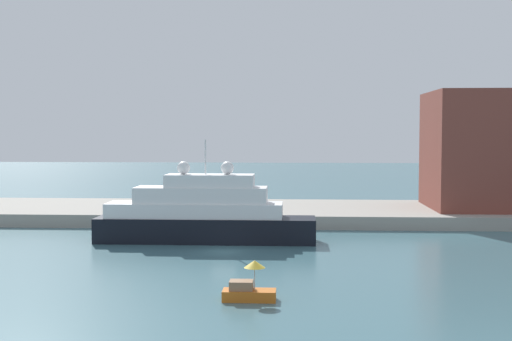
% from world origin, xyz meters
% --- Properties ---
extents(ground, '(400.00, 400.00, 0.00)m').
position_xyz_m(ground, '(0.00, 0.00, 0.00)').
color(ground, '#3D6670').
extents(quay_dock, '(110.00, 21.41, 1.68)m').
position_xyz_m(quay_dock, '(0.00, 26.71, 0.84)').
color(quay_dock, gray).
rests_on(quay_dock, ground).
extents(large_yacht, '(24.20, 4.86, 11.30)m').
position_xyz_m(large_yacht, '(-2.97, 6.25, 3.00)').
color(large_yacht, black).
rests_on(large_yacht, ground).
extents(small_motorboat, '(3.85, 1.63, 2.93)m').
position_xyz_m(small_motorboat, '(3.87, -19.69, 0.91)').
color(small_motorboat, '#C66019').
rests_on(small_motorboat, ground).
extents(harbor_building, '(16.54, 15.56, 16.00)m').
position_xyz_m(harbor_building, '(34.00, 27.00, 9.68)').
color(harbor_building, brown).
rests_on(harbor_building, quay_dock).
extents(parked_car, '(3.94, 1.62, 1.49)m').
position_xyz_m(parked_car, '(-12.73, 21.05, 2.31)').
color(parked_car, '#1E4C99').
rests_on(parked_car, quay_dock).
extents(person_figure, '(0.36, 0.36, 1.73)m').
position_xyz_m(person_figure, '(-6.79, 19.30, 2.48)').
color(person_figure, '#4C4C4C').
rests_on(person_figure, quay_dock).
extents(mooring_bollard, '(0.42, 0.42, 0.83)m').
position_xyz_m(mooring_bollard, '(0.69, 17.65, 2.09)').
color(mooring_bollard, black).
rests_on(mooring_bollard, quay_dock).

